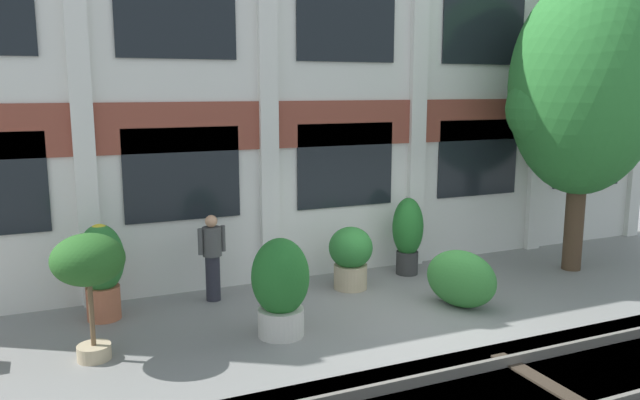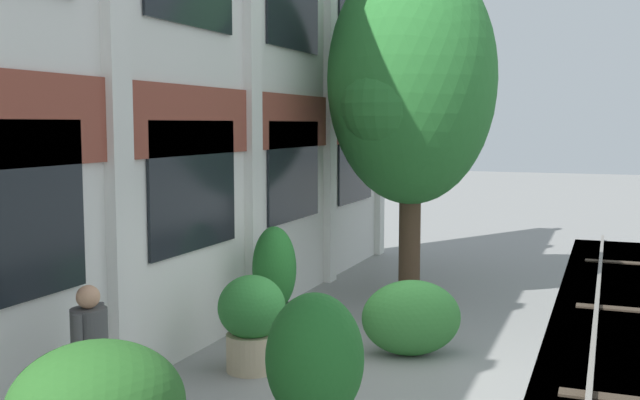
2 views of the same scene
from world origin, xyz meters
name	(u,v)px [view 1 (image 1 of 2)]	position (x,y,z in m)	size (l,w,h in m)	color
ground_plane	(409,311)	(0.00, 0.00, 0.00)	(80.00, 80.00, 0.00)	gray
apartment_facade	(341,90)	(0.00, 2.79, 3.75)	(16.88, 0.64, 7.53)	silver
rail_tracks	(539,400)	(0.00, -3.13, -0.13)	(24.52, 2.80, 0.43)	#4C473F
broadleaf_tree	(584,91)	(4.49, 0.79, 3.74)	(3.13, 2.98, 6.05)	#4C3826
potted_plant_ribbed_drum	(280,285)	(-2.40, -0.11, 0.81)	(0.90, 0.90, 1.55)	beige
potted_plant_fluted_column	(101,265)	(-4.85, 1.73, 0.93)	(0.75, 0.75, 1.62)	#B76647
potted_plant_stone_basin	(351,255)	(-0.37, 1.53, 0.66)	(0.84, 0.84, 1.20)	tan
potted_plant_terracotta_small	(88,266)	(-5.13, 0.13, 1.38)	(1.00, 1.00, 1.83)	tan
potted_plant_glazed_jar	(408,233)	(1.12, 1.91, 0.87)	(0.63, 0.63, 1.60)	#333333
resident_by_doorway	(212,255)	(-2.95, 1.92, 0.84)	(0.52, 0.34, 1.57)	#282833
topiary_hedge	(461,279)	(0.94, -0.16, 0.51)	(1.32, 0.70, 1.01)	#388438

